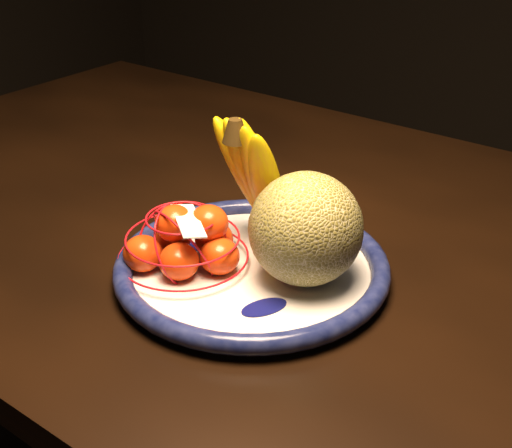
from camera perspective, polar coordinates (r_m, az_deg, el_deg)
The scene contains 6 objects.
dining_table at distance 1.07m, azimuth -0.15°, elevation -3.03°, with size 1.61×1.07×0.76m.
fruit_bowl at distance 0.87m, azimuth -0.34°, elevation -3.53°, with size 0.34×0.34×0.03m.
cantaloupe at distance 0.82m, azimuth 3.99°, elevation -0.39°, with size 0.13×0.13×0.13m, color olive.
banana_bunch at distance 0.89m, azimuth 0.16°, elevation 4.03°, with size 0.12×0.12×0.19m.
mandarin_bag at distance 0.87m, azimuth -5.59°, elevation -1.46°, with size 0.21×0.21×0.10m.
price_tag at distance 0.84m, azimuth -5.44°, elevation 0.25°, with size 0.07×0.03×0.00m, color white.
Camera 1 is at (0.55, -0.78, 1.23)m, focal length 50.00 mm.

